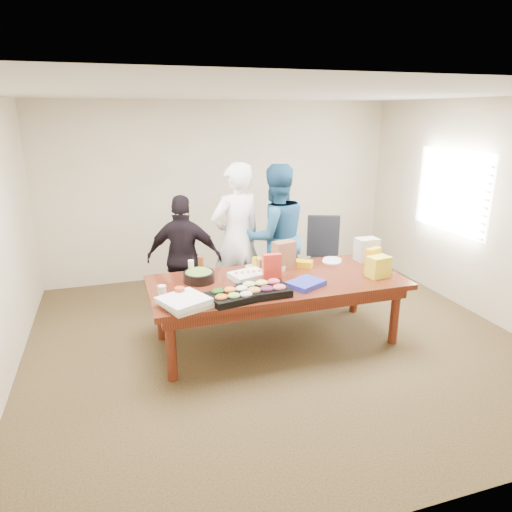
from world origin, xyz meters
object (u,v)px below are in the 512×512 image
object	(u,v)px
person_center	(237,240)
office_chair	(328,260)
conference_table	(277,311)
salad_bowl	(199,277)
sheet_cake	(248,276)
person_right	(275,237)

from	to	relation	value
person_center	office_chair	bearing A→B (deg)	167.40
conference_table	salad_bowl	bearing A→B (deg)	165.83
office_chair	conference_table	bearing A→B (deg)	-116.96
office_chair	salad_bowl	bearing A→B (deg)	-136.30
conference_table	salad_bowl	distance (m)	0.96
sheet_cake	person_center	bearing A→B (deg)	68.08
conference_table	salad_bowl	size ratio (longest dim) A/B	8.14
person_center	person_right	size ratio (longest dim) A/B	1.02
conference_table	sheet_cake	bearing A→B (deg)	154.22
person_right	sheet_cake	world-z (taller)	person_right
sheet_cake	salad_bowl	distance (m)	0.55
office_chair	person_right	distance (m)	0.93
person_right	sheet_cake	size ratio (longest dim) A/B	4.97
conference_table	office_chair	xyz separation A→B (m)	(1.16, 1.05, 0.17)
person_right	office_chair	bearing A→B (deg)	-179.61
sheet_cake	person_right	bearing A→B (deg)	38.27
office_chair	sheet_cake	xyz separation A→B (m)	(-1.45, -0.91, 0.24)
conference_table	sheet_cake	distance (m)	0.52
conference_table	person_right	distance (m)	1.19
salad_bowl	sheet_cake	bearing A→B (deg)	-7.29
office_chair	sheet_cake	size ratio (longest dim) A/B	2.82
office_chair	salad_bowl	distance (m)	2.18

